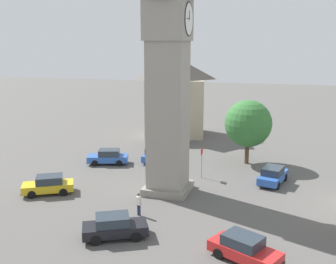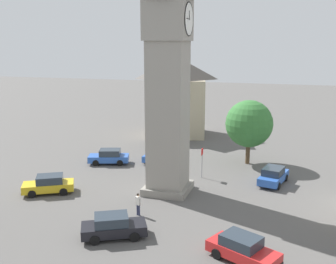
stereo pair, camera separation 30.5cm
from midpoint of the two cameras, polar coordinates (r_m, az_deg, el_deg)
ground_plane at (r=33.60m, az=-0.26°, el=-8.58°), size 200.00×200.00×0.00m
clock_tower at (r=31.38m, az=-0.29°, el=14.27°), size 4.40×4.40×22.30m
car_blue_kerb at (r=23.72m, az=10.59°, el=-16.22°), size 3.30×4.45×1.53m
car_silver_kerb at (r=26.05m, az=-8.09°, el=-13.38°), size 3.41×4.44×1.53m
car_red_corner at (r=41.34m, az=-8.85°, el=-3.56°), size 2.91×4.45×1.53m
car_white_side at (r=36.38m, az=14.69°, el=-6.06°), size 4.41×2.60×1.53m
car_black_far at (r=34.38m, az=-17.15°, el=-7.31°), size 3.51×4.42×1.53m
car_green_alley at (r=41.95m, az=-2.00°, el=-3.18°), size 4.19×1.94×1.53m
pedestrian at (r=28.86m, az=-4.55°, el=-10.10°), size 0.35×0.52×1.69m
tree at (r=41.05m, az=11.30°, el=1.20°), size 4.83×4.83×6.65m
building_shop_left at (r=53.40m, az=0.79°, el=5.31°), size 8.82×9.47×10.63m
road_sign at (r=36.48m, az=4.65°, el=-3.76°), size 0.60×0.07×2.80m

